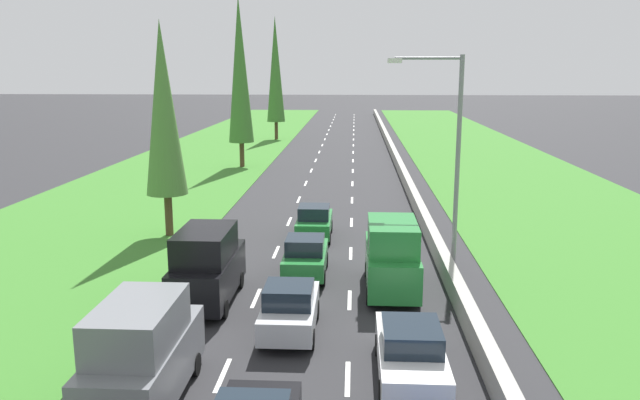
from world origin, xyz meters
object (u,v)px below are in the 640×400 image
(green_hatchback_centre_lane, at_px, (306,256))
(black_van_left_lane, at_px, (207,266))
(silver_hatchback_centre_lane, at_px, (290,309))
(green_hatchback_centre_lane_fourth, at_px, (314,222))
(green_van_right_lane, at_px, (392,257))
(white_sedan_right_lane, at_px, (411,352))
(poplar_tree_fourth, at_px, (275,70))
(street_light_mast, at_px, (450,145))
(grey_van_left_lane, at_px, (143,354))
(poplar_tree_second, at_px, (163,109))
(poplar_tree_third, at_px, (240,70))

(green_hatchback_centre_lane, relative_size, black_van_left_lane, 0.80)
(silver_hatchback_centre_lane, relative_size, green_hatchback_centre_lane_fourth, 1.00)
(green_van_right_lane, relative_size, silver_hatchback_centre_lane, 1.26)
(white_sedan_right_lane, distance_m, black_van_left_lane, 8.80)
(poplar_tree_fourth, relative_size, street_light_mast, 1.62)
(grey_van_left_lane, relative_size, poplar_tree_second, 0.45)
(white_sedan_right_lane, height_order, poplar_tree_fourth, poplar_tree_fourth)
(green_hatchback_centre_lane, distance_m, black_van_left_lane, 4.64)
(white_sedan_right_lane, height_order, black_van_left_lane, black_van_left_lane)
(poplar_tree_second, relative_size, street_light_mast, 1.20)
(silver_hatchback_centre_lane, distance_m, grey_van_left_lane, 5.65)
(grey_van_left_lane, xyz_separation_m, poplar_tree_third, (-4.54, 39.30, 6.90))
(green_hatchback_centre_lane, height_order, poplar_tree_fourth, poplar_tree_fourth)
(silver_hatchback_centre_lane, height_order, black_van_left_lane, black_van_left_lane)
(grey_van_left_lane, bearing_deg, poplar_tree_third, 96.58)
(poplar_tree_fourth, bearing_deg, silver_hatchback_centre_lane, -82.46)
(green_hatchback_centre_lane, height_order, poplar_tree_third, poplar_tree_third)
(green_hatchback_centre_lane_fourth, bearing_deg, poplar_tree_fourth, 99.52)
(poplar_tree_fourth, bearing_deg, white_sedan_right_lane, -79.41)
(grey_van_left_lane, xyz_separation_m, green_hatchback_centre_lane_fourth, (3.28, 16.26, -0.56))
(white_sedan_right_lane, relative_size, poplar_tree_second, 0.42)
(silver_hatchback_centre_lane, distance_m, black_van_left_lane, 4.18)
(green_van_right_lane, distance_m, black_van_left_lane, 6.93)
(white_sedan_right_lane, xyz_separation_m, grey_van_left_lane, (-6.86, -1.70, 0.59))
(green_van_right_lane, height_order, poplar_tree_fourth, poplar_tree_fourth)
(green_hatchback_centre_lane_fourth, distance_m, street_light_mast, 8.35)
(green_hatchback_centre_lane, bearing_deg, black_van_left_lane, -136.36)
(white_sedan_right_lane, bearing_deg, green_van_right_lane, 91.07)
(grey_van_left_lane, bearing_deg, green_hatchback_centre_lane_fourth, 78.58)
(green_van_right_lane, xyz_separation_m, black_van_left_lane, (-6.76, -1.52, 0.00))
(poplar_tree_second, height_order, street_light_mast, poplar_tree_second)
(green_van_right_lane, height_order, silver_hatchback_centre_lane, green_van_right_lane)
(green_hatchback_centre_lane_fourth, bearing_deg, green_van_right_lane, -65.58)
(green_van_right_lane, xyz_separation_m, silver_hatchback_centre_lane, (-3.49, -4.07, -0.56))
(poplar_tree_fourth, bearing_deg, grey_van_left_lane, -86.04)
(green_hatchback_centre_lane_fourth, height_order, street_light_mast, street_light_mast)
(white_sedan_right_lane, height_order, green_hatchback_centre_lane, green_hatchback_centre_lane)
(green_van_right_lane, relative_size, poplar_tree_second, 0.45)
(silver_hatchback_centre_lane, distance_m, poplar_tree_third, 36.34)
(black_van_left_lane, relative_size, street_light_mast, 0.54)
(grey_van_left_lane, bearing_deg, green_hatchback_centre_lane, 72.25)
(poplar_tree_fourth, bearing_deg, green_hatchback_centre_lane, -81.55)
(grey_van_left_lane, distance_m, poplar_tree_fourth, 61.53)
(poplar_tree_second, bearing_deg, white_sedan_right_lane, -52.87)
(green_van_right_lane, distance_m, green_hatchback_centre_lane_fourth, 8.36)
(silver_hatchback_centre_lane, distance_m, poplar_tree_second, 14.96)
(black_van_left_lane, bearing_deg, white_sedan_right_lane, -38.26)
(grey_van_left_lane, distance_m, street_light_mast, 16.14)
(silver_hatchback_centre_lane, relative_size, grey_van_left_lane, 0.80)
(grey_van_left_lane, height_order, green_hatchback_centre_lane, grey_van_left_lane)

